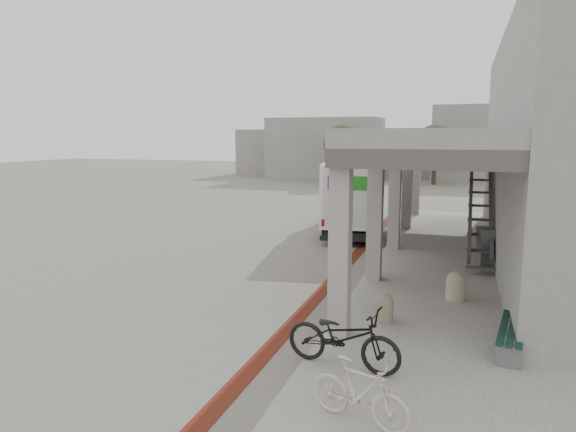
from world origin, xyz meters
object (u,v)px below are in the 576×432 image
at_px(bench, 512,333).
at_px(utility_cabinet, 487,247).
at_px(bicycle_black, 343,337).
at_px(fedex_truck, 353,194).
at_px(bicycle_cream, 359,392).

relative_size(bench, utility_cabinet, 1.72).
bearing_deg(bicycle_black, fedex_truck, 20.22).
bearing_deg(bicycle_cream, utility_cabinet, 6.94).
distance_m(bench, utility_cabinet, 6.36).
bearing_deg(bench, bicycle_black, -141.07).
distance_m(utility_cabinet, bicycle_black, 8.36).
relative_size(fedex_truck, bicycle_black, 3.55).
bearing_deg(fedex_truck, bench, -74.63).
height_order(bench, bicycle_cream, bicycle_cream).
relative_size(bench, bicycle_cream, 1.30).
bearing_deg(bicycle_black, bicycle_cream, -150.74).
bearing_deg(bicycle_black, utility_cabinet, -8.28).
distance_m(utility_cabinet, bicycle_cream, 9.75).
height_order(fedex_truck, bench, fedex_truck).
distance_m(bench, bicycle_cream, 3.84).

